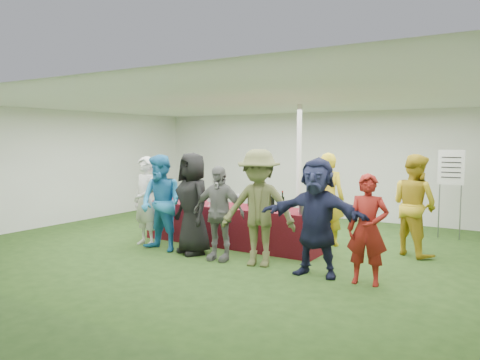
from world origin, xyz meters
The scene contains 18 objects.
ground centered at (0.00, 0.00, 0.00)m, with size 60.00×60.00×0.00m, color #284719.
tent centered at (0.50, 1.20, 1.35)m, with size 10.00×10.00×10.00m.
serving_table centered at (-0.37, 0.03, 0.38)m, with size 3.60×0.80×0.75m, color #5E0F1B.
wine_bottles centered at (0.27, 0.18, 0.87)m, with size 0.74×0.15×0.32m.
wine_glasses centered at (-0.91, -0.21, 0.86)m, with size 2.81×0.11×0.16m.
water_bottle centered at (-0.26, 0.11, 0.85)m, with size 0.07×0.07×0.23m.
bar_towel centered at (1.18, 0.08, 0.77)m, with size 0.25×0.18×0.03m, color white.
dump_bucket centered at (1.26, -0.19, 0.84)m, with size 0.21×0.21×0.18m, color slate.
wine_list_sign centered at (3.09, 2.80, 1.32)m, with size 0.50×0.03×1.80m.
staff_pourer centered at (1.21, 0.95, 0.88)m, with size 0.64×0.42×1.77m, color gold.
staff_back centered at (2.77, 1.02, 0.88)m, with size 0.86×0.67×1.76m, color gold.
customer_0 centered at (-1.70, -0.88, 0.84)m, with size 0.62×0.40×1.69m, color silver.
customer_1 centered at (-1.15, -1.06, 0.87)m, with size 0.84×0.66×1.74m, color #247BB7.
customer_2 centered at (-0.55, -0.91, 0.89)m, with size 0.87×0.57×1.78m, color black.
customer_3 centered at (0.08, -1.03, 0.79)m, with size 0.93×0.39×1.58m, color slate.
customer_4 centered at (0.82, -0.99, 0.93)m, with size 1.20×0.69×1.86m, color brown.
customer_5 centered at (1.81, -1.01, 0.87)m, with size 1.62×0.52×1.75m, color #1B1F3C.
customer_6 centered at (2.57, -1.03, 0.77)m, with size 0.56×0.37×1.54m, color maroon.
Camera 1 is at (4.44, -7.36, 2.01)m, focal length 35.00 mm.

